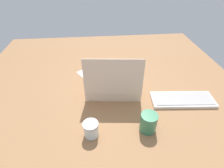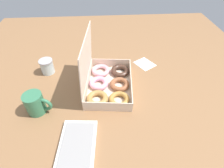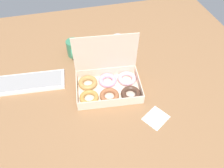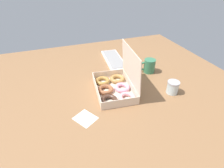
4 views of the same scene
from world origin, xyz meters
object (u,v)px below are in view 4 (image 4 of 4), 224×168
object	(u,v)px
donut_box	(116,86)
coffee_mug	(149,66)
keyboard	(114,60)
glass_jar	(173,87)

from	to	relation	value
donut_box	coffee_mug	size ratio (longest dim) A/B	3.03
keyboard	coffee_mug	distance (cm)	32.04
coffee_mug	glass_jar	size ratio (longest dim) A/B	1.49
coffee_mug	glass_jar	bearing A→B (deg)	2.09
donut_box	keyboard	size ratio (longest dim) A/B	0.97
coffee_mug	glass_jar	distance (cm)	27.91
donut_box	keyboard	xyz separation A→B (cm)	(-40.32, 13.12, -2.43)
donut_box	glass_jar	xyz separation A→B (cm)	(13.64, 32.29, 0.55)
keyboard	glass_jar	xyz separation A→B (cm)	(53.96, 19.17, 2.99)
donut_box	coffee_mug	world-z (taller)	donut_box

